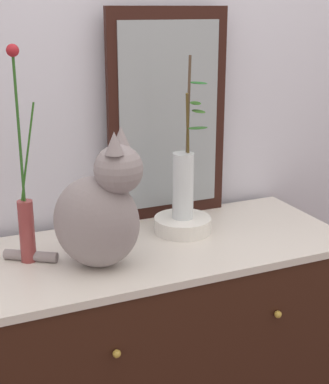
# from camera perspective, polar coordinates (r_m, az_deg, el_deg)

# --- Properties ---
(wall_back) EXTENTS (4.40, 0.08, 2.60)m
(wall_back) POSITION_cam_1_polar(r_m,az_deg,el_deg) (2.10, -3.89, 10.53)
(wall_back) COLOR silver
(wall_back) RESTS_ON ground_plane
(sideboard) EXTENTS (1.22, 0.57, 0.82)m
(sideboard) POSITION_cam_1_polar(r_m,az_deg,el_deg) (2.11, 0.00, -15.43)
(sideboard) COLOR #321910
(sideboard) RESTS_ON ground_plane
(mirror_leaning) EXTENTS (0.45, 0.03, 0.75)m
(mirror_leaning) POSITION_cam_1_polar(r_m,az_deg,el_deg) (2.08, 0.35, 7.56)
(mirror_leaning) COLOR black
(mirror_leaning) RESTS_ON sideboard
(cat_sitting) EXTENTS (0.42, 0.32, 0.43)m
(cat_sitting) POSITION_cam_1_polar(r_m,az_deg,el_deg) (1.70, -6.42, -1.96)
(cat_sitting) COLOR gray
(cat_sitting) RESTS_ON sideboard
(vase_slim_green) EXTENTS (0.07, 0.05, 0.65)m
(vase_slim_green) POSITION_cam_1_polar(r_m,az_deg,el_deg) (1.78, -13.64, -1.75)
(vase_slim_green) COLOR brown
(vase_slim_green) RESTS_ON sideboard
(bowl_porcelain) EXTENTS (0.20, 0.20, 0.05)m
(bowl_porcelain) POSITION_cam_1_polar(r_m,az_deg,el_deg) (2.01, 1.81, -3.23)
(bowl_porcelain) COLOR white
(bowl_porcelain) RESTS_ON sideboard
(vase_glass_clear) EXTENTS (0.11, 0.11, 0.55)m
(vase_glass_clear) POSITION_cam_1_polar(r_m,az_deg,el_deg) (1.95, 1.93, 1.19)
(vase_glass_clear) COLOR silver
(vase_glass_clear) RESTS_ON bowl_porcelain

